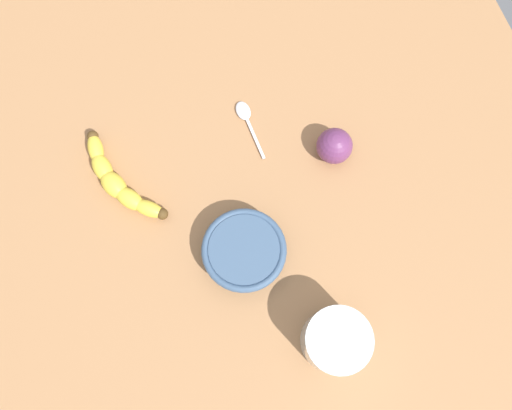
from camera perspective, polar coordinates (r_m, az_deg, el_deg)
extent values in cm
cube|color=#A6754A|center=(84.38, -2.25, -5.93)|extent=(120.00, 120.00, 3.00)
ellipsoid|color=yellow|center=(89.94, -17.15, 5.87)|extent=(2.70, 5.44, 2.46)
ellipsoid|color=yellow|center=(88.44, -16.47, 3.91)|extent=(3.85, 5.78, 2.93)
ellipsoid|color=yellow|center=(86.99, -15.30, 2.15)|extent=(5.26, 6.26, 3.41)
ellipsoid|color=yellow|center=(85.66, -13.68, 0.68)|extent=(5.55, 6.03, 2.93)
ellipsoid|color=yellow|center=(84.54, -11.68, -0.39)|extent=(5.66, 5.31, 2.46)
sphere|color=#513819|center=(90.97, -17.44, 7.21)|extent=(1.88, 1.88, 1.88)
sphere|color=#513819|center=(83.90, -10.22, -0.96)|extent=(1.88, 1.88, 1.88)
cylinder|color=silver|center=(78.21, 8.68, -14.45)|extent=(9.47, 9.47, 8.58)
cylinder|color=gray|center=(78.32, 8.67, -14.46)|extent=(8.97, 8.97, 7.86)
cylinder|color=#3D5675|center=(80.74, -1.33, -5.05)|extent=(10.88, 10.88, 4.52)
torus|color=#3D5675|center=(79.11, -1.35, -4.83)|extent=(13.03, 13.03, 1.20)
sphere|color=#6B3360|center=(85.79, 8.59, 6.41)|extent=(5.91, 5.91, 5.91)
ellipsoid|color=silver|center=(90.23, -1.41, 10.29)|extent=(2.60, 3.73, 0.80)
cube|color=silver|center=(88.24, -0.16, 7.50)|extent=(0.99, 8.51, 0.25)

